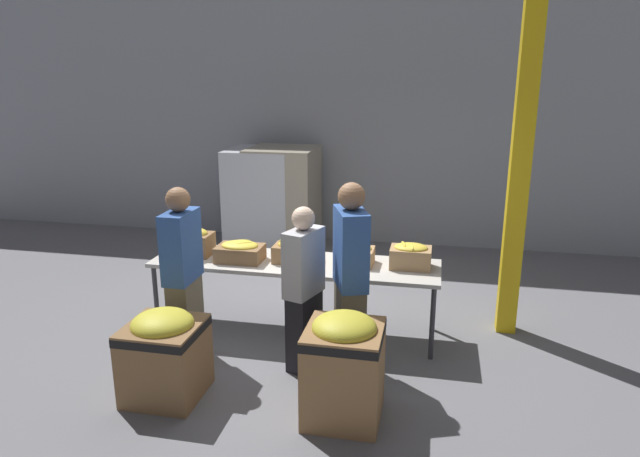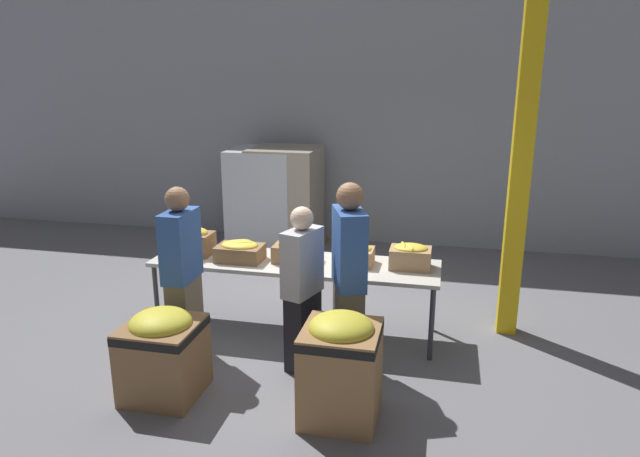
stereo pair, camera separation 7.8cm
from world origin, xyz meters
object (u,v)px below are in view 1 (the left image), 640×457
Objects in this scene: volunteer_0 at (350,281)px; banana_box_2 at (295,251)px; donation_bin_0 at (165,352)px; pallet_stack_1 at (263,200)px; pallet_stack_2 at (274,203)px; support_pillar at (522,144)px; banana_box_4 at (411,255)px; banana_box_1 at (240,251)px; volunteer_2 at (183,276)px; banana_box_0 at (191,241)px; pallet_stack_0 at (283,200)px; banana_box_3 at (354,254)px; donation_bin_1 at (344,364)px; volunteer_1 at (304,290)px; sorting_table at (295,266)px.

banana_box_2 is at bearing 23.91° from volunteer_0.
pallet_stack_1 is (-0.43, 4.17, 0.36)m from donation_bin_0.
support_pillar is at bearing -35.30° from pallet_stack_2.
banana_box_4 is (1.18, 0.07, 0.01)m from banana_box_2.
pallet_stack_2 reaches higher than donation_bin_0.
banana_box_1 is 0.32× the size of pallet_stack_2.
banana_box_1 is at bearing -25.03° from volunteer_2.
pallet_stack_0 is (0.26, 2.73, -0.15)m from banana_box_0.
banana_box_3 is 2.09m from donation_bin_0.
donation_bin_1 is 2.85m from support_pillar.
banana_box_4 is at bearing 1.33° from banana_box_3.
banana_box_0 reaches higher than banana_box_2.
banana_box_0 is 2.75m from pallet_stack_0.
volunteer_0 is 3.93m from pallet_stack_1.
volunteer_0 is 2.23m from support_pillar.
banana_box_1 is 1.06m from volunteer_1.
volunteer_0 is 0.44m from volunteer_1.
banana_box_1 is 2.85m from pallet_stack_0.
volunteer_0 is at bearing -45.84° from banana_box_2.
banana_box_4 is at bearing 74.40° from donation_bin_1.
support_pillar reaches higher than pallet_stack_2.
donation_bin_1 is at bearing -37.23° from banana_box_0.
support_pillar is at bearing 15.42° from banana_box_3.
banana_box_1 reaches higher than sorting_table.
sorting_table is at bearing -72.24° from pallet_stack_0.
volunteer_1 is at bearing -66.94° from pallet_stack_1.
volunteer_1 is 1.31m from donation_bin_0.
banana_box_1 is 0.28× the size of volunteer_2.
sorting_table is 1.67× the size of volunteer_0.
donation_bin_0 is at bearing -132.86° from banana_box_3.
pallet_stack_0 is at bearing -0.25° from volunteer_2.
banana_box_4 is 1.22m from volunteer_1.
banana_box_3 is 0.50× the size of donation_bin_0.
sorting_table is 1.77× the size of volunteer_2.
banana_box_4 is at bearing -67.96° from volunteer_2.
donation_bin_0 is 0.19× the size of support_pillar.
banana_box_2 is (0.57, 0.09, 0.01)m from banana_box_1.
volunteer_1 is (-0.42, -0.02, -0.11)m from volunteer_0.
banana_box_2 is 0.98m from volunteer_0.
banana_box_1 is at bearing -80.74° from pallet_stack_2.
sorting_table is at bearing -48.98° from volunteer_2.
pallet_stack_1 reaches higher than banana_box_0.
banana_box_4 is 0.28× the size of pallet_stack_2.
pallet_stack_2 is at bearing 110.37° from sorting_table.
sorting_table is at bearing 24.10° from volunteer_0.
banana_box_1 is 0.54× the size of donation_bin_1.
banana_box_2 is 2.50m from support_pillar.
sorting_table is 0.17m from banana_box_2.
banana_box_1 is at bearing -173.11° from banana_box_3.
banana_box_1 is 1.94m from donation_bin_1.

